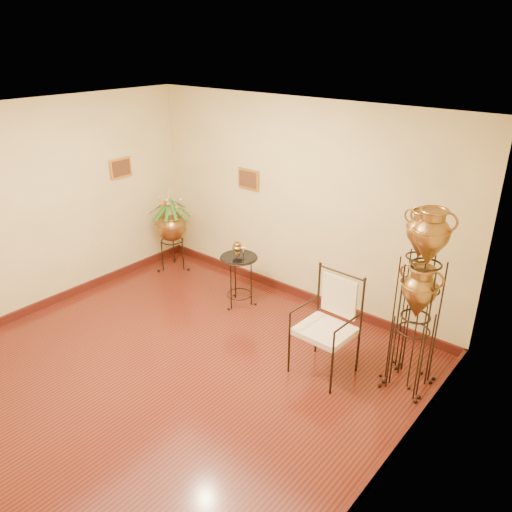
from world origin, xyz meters
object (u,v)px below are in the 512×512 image
Objects in this scene: amphora_mid at (421,300)px; armchair at (325,327)px; amphora_tall at (413,296)px; side_table at (239,279)px; planter_urn at (171,223)px.

armchair is at bearing -151.79° from amphora_mid.
amphora_tall reaches higher than side_table.
amphora_tall is at bearing -4.07° from planter_urn.
planter_urn is at bearing 169.15° from armchair.
amphora_tall is at bearing 36.39° from armchair.
planter_urn reaches higher than side_table.
armchair is (-0.73, -0.49, -0.43)m from amphora_tall.
amphora_tall is 1.70× the size of armchair.
side_table is at bearing 177.35° from amphora_mid.
amphora_tall is 0.98m from armchair.
planter_urn is 1.68m from side_table.
side_table is at bearing -7.61° from planter_urn.
planter_urn is at bearing 175.44° from amphora_mid.
side_table is (-2.59, 0.12, -0.65)m from amphora_mid.
planter_urn is 3.47m from armchair.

